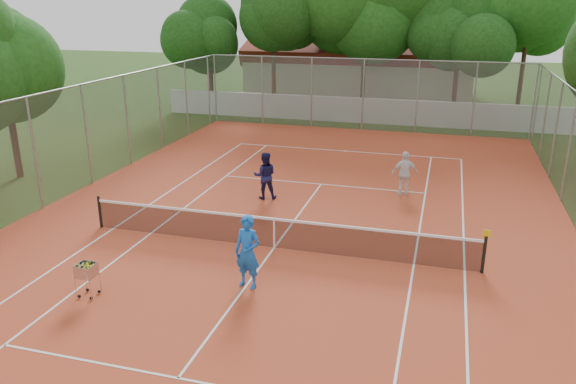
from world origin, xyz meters
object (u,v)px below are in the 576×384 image
(tennis_net, at_px, (274,233))
(player_near, at_px, (248,252))
(player_far_left, at_px, (265,176))
(player_far_right, at_px, (405,174))
(ball_hopper, at_px, (87,279))
(clubhouse, at_px, (361,67))

(tennis_net, distance_m, player_near, 2.51)
(player_far_left, xyz_separation_m, player_far_right, (4.97, 1.78, -0.03))
(player_near, bearing_deg, ball_hopper, -146.30)
(player_near, relative_size, player_far_left, 1.10)
(player_far_right, bearing_deg, player_near, 56.12)
(player_far_left, bearing_deg, tennis_net, 93.05)
(tennis_net, xyz_separation_m, player_far_left, (-1.66, 4.20, 0.40))
(tennis_net, relative_size, player_far_right, 6.95)
(clubhouse, height_order, player_far_right, clubhouse)
(tennis_net, xyz_separation_m, player_far_right, (3.32, 5.98, 0.36))
(clubhouse, height_order, player_far_left, clubhouse)
(player_far_left, bearing_deg, player_near, 85.94)
(tennis_net, bearing_deg, ball_hopper, -131.93)
(player_far_left, distance_m, player_far_right, 5.28)
(tennis_net, height_order, player_far_left, player_far_left)
(player_far_left, height_order, player_far_right, player_far_left)
(player_near, distance_m, player_far_right, 9.05)
(tennis_net, relative_size, clubhouse, 0.72)
(player_far_right, bearing_deg, player_far_left, 6.93)
(player_far_left, xyz_separation_m, ball_hopper, (-1.97, -8.23, -0.41))
(tennis_net, relative_size, ball_hopper, 12.45)
(player_near, relative_size, ball_hopper, 2.05)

